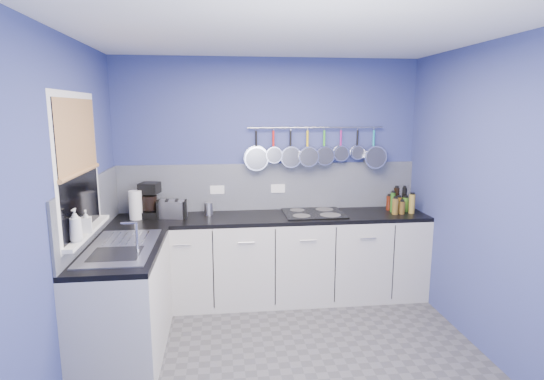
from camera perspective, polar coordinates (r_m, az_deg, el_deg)
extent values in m
cube|color=#47474C|center=(3.72, 2.27, -21.64)|extent=(3.20, 3.00, 0.02)
cube|color=white|center=(3.20, 2.62, 20.19)|extent=(3.20, 3.00, 0.02)
cube|color=navy|center=(4.71, -0.48, 1.68)|extent=(3.20, 0.02, 2.50)
cube|color=navy|center=(1.83, 10.12, -12.86)|extent=(3.20, 0.02, 2.50)
cube|color=navy|center=(3.38, -25.64, -2.86)|extent=(0.02, 3.00, 2.50)
cube|color=navy|center=(3.83, 26.95, -1.50)|extent=(0.02, 3.00, 2.50)
cube|color=gray|center=(4.70, -0.44, 0.44)|extent=(3.20, 0.02, 0.50)
cube|color=gray|center=(3.96, -22.46, -2.29)|extent=(0.02, 1.80, 0.50)
cube|color=#BCB9B2|center=(4.61, -0.04, -9.04)|extent=(3.20, 0.60, 0.86)
cube|color=black|center=(4.48, -0.04, -3.60)|extent=(3.20, 0.60, 0.04)
cube|color=#BCB9B2|center=(3.83, -18.65, -13.81)|extent=(0.60, 1.20, 0.86)
cube|color=black|center=(3.67, -19.06, -7.38)|extent=(0.60, 1.20, 0.04)
cube|color=white|center=(3.60, -23.97, 2.88)|extent=(0.01, 1.00, 1.10)
cube|color=black|center=(3.60, -23.90, 2.89)|extent=(0.01, 0.90, 1.00)
cube|color=#AA7441|center=(3.58, -24.04, 6.46)|extent=(0.01, 0.90, 0.55)
cube|color=white|center=(3.69, -23.01, -5.04)|extent=(0.10, 0.98, 0.03)
cube|color=silver|center=(3.66, -19.08, -7.02)|extent=(0.50, 0.95, 0.01)
cube|color=white|center=(4.67, -7.16, 0.03)|extent=(0.15, 0.01, 0.09)
cube|color=white|center=(4.70, 0.78, 0.20)|extent=(0.15, 0.01, 0.09)
cylinder|color=silver|center=(4.68, 5.76, 8.10)|extent=(1.45, 0.02, 0.02)
imported|color=white|center=(3.37, -24.28, -4.21)|extent=(0.10, 0.10, 0.24)
imported|color=white|center=(3.60, -23.09, -3.76)|extent=(0.09, 0.09, 0.17)
cylinder|color=white|center=(4.51, -17.38, -1.88)|extent=(0.15, 0.15, 0.28)
cube|color=silver|center=(4.49, -12.91, -2.45)|extent=(0.30, 0.22, 0.17)
cylinder|color=silver|center=(4.54, -8.28, -2.43)|extent=(0.11, 0.11, 0.13)
cube|color=black|center=(4.58, 5.42, -3.00)|extent=(0.62, 0.54, 0.01)
cylinder|color=black|center=(4.96, 16.86, -1.05)|extent=(0.05, 0.05, 0.24)
cylinder|color=black|center=(4.90, 15.90, -1.11)|extent=(0.06, 0.06, 0.24)
cylinder|color=#4C190C|center=(4.87, 15.01, -1.65)|extent=(0.06, 0.06, 0.15)
cylinder|color=#3F721E|center=(4.86, 17.01, -1.81)|extent=(0.07, 0.07, 0.15)
cylinder|color=#8C5914|center=(4.80, 16.16, -1.85)|extent=(0.06, 0.06, 0.16)
cylinder|color=#265919|center=(4.78, 15.47, -1.56)|extent=(0.05, 0.05, 0.21)
cylinder|color=olive|center=(4.78, 17.78, -1.73)|extent=(0.06, 0.06, 0.20)
cylinder|color=brown|center=(4.73, 16.59, -2.23)|extent=(0.06, 0.06, 0.13)
cylinder|color=brown|center=(4.69, 15.78, -2.07)|extent=(0.06, 0.06, 0.17)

